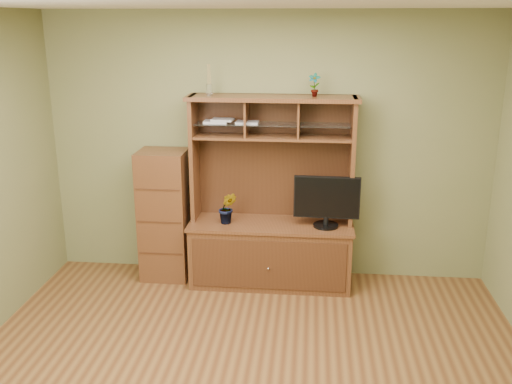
# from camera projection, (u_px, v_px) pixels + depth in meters

# --- Properties ---
(room) EXTENTS (4.54, 4.04, 2.74)m
(room) POSITION_uv_depth(u_px,v_px,m) (245.00, 211.00, 3.88)
(room) COLOR #532F17
(room) RESTS_ON ground
(media_hutch) EXTENTS (1.66, 0.61, 1.90)m
(media_hutch) POSITION_uv_depth(u_px,v_px,m) (271.00, 234.00, 5.76)
(media_hutch) COLOR #412712
(media_hutch) RESTS_ON room
(monitor) EXTENTS (0.64, 0.25, 0.51)m
(monitor) POSITION_uv_depth(u_px,v_px,m) (327.00, 201.00, 5.52)
(monitor) COLOR black
(monitor) RESTS_ON media_hutch
(orchid_plant) EXTENTS (0.18, 0.15, 0.32)m
(orchid_plant) POSITION_uv_depth(u_px,v_px,m) (227.00, 208.00, 5.64)
(orchid_plant) COLOR #315D20
(orchid_plant) RESTS_ON media_hutch
(top_plant) EXTENTS (0.13, 0.10, 0.22)m
(top_plant) POSITION_uv_depth(u_px,v_px,m) (314.00, 85.00, 5.37)
(top_plant) COLOR #3B6D26
(top_plant) RESTS_ON media_hutch
(reed_diffuser) EXTENTS (0.06, 0.06, 0.30)m
(reed_diffuser) POSITION_uv_depth(u_px,v_px,m) (209.00, 83.00, 5.46)
(reed_diffuser) COLOR silver
(reed_diffuser) RESTS_ON media_hutch
(magazines) EXTENTS (0.54, 0.18, 0.04)m
(magazines) POSITION_uv_depth(u_px,v_px,m) (228.00, 121.00, 5.55)
(magazines) COLOR silver
(magazines) RESTS_ON media_hutch
(side_cabinet) EXTENTS (0.48, 0.44, 1.35)m
(side_cabinet) POSITION_uv_depth(u_px,v_px,m) (165.00, 215.00, 5.86)
(side_cabinet) COLOR #412712
(side_cabinet) RESTS_ON room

